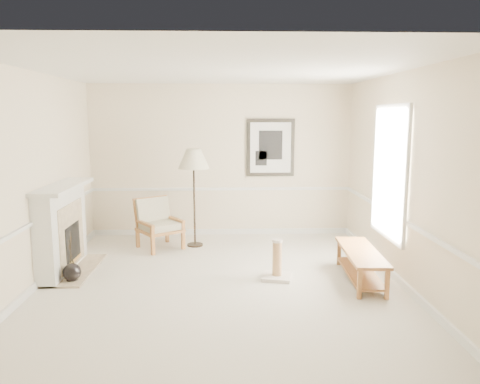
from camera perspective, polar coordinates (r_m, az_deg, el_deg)
name	(u,v)px	position (r m, az deg, el deg)	size (l,w,h in m)	color
ground	(220,283)	(6.65, -2.40, -11.01)	(5.50, 5.50, 0.00)	silver
room	(230,149)	(6.33, -1.26, 5.31)	(5.04, 5.54, 2.92)	beige
fireplace	(62,229)	(7.43, -20.83, -4.27)	(0.64, 1.64, 1.31)	white
floor_vase	(72,273)	(7.03, -19.80, -9.25)	(0.25, 0.25, 0.74)	black
armchair	(157,221)	(8.37, -10.07, -3.50)	(0.94, 0.96, 0.88)	#A77935
floor_lamp	(194,162)	(8.20, -5.66, 3.71)	(0.62, 0.62, 1.74)	black
bench	(361,260)	(6.87, 14.51, -8.07)	(0.54, 1.54, 0.43)	#A77935
scratching_post	(277,266)	(6.77, 4.53, -9.01)	(0.49, 0.49, 0.58)	white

